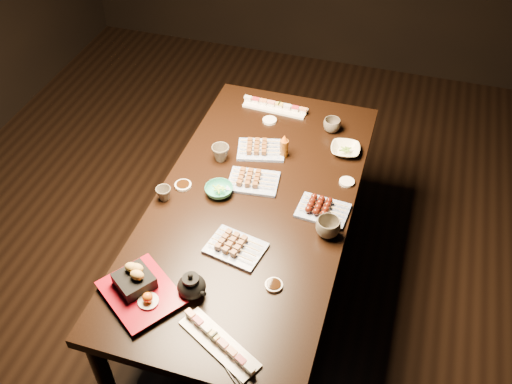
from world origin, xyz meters
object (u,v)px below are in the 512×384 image
tempura_tray (139,287)px  teacup_mid_right (328,227)px  edamame_bowl_cream (345,150)px  teacup_far_right (332,125)px  edamame_bowl_green (219,190)px  sushi_platter_far (275,105)px  yakitori_plate_left (261,147)px  teacup_near_left (164,194)px  yakitori_plate_right (236,245)px  condiment_bottle (284,146)px  sushi_platter_near (219,341)px  teacup_far_left (221,153)px  dining_table (253,255)px  yakitori_plate_center (253,178)px  teapot (191,284)px

tempura_tray → teacup_mid_right: size_ratio=2.87×
edamame_bowl_cream → tempura_tray: size_ratio=0.48×
teacup_far_right → edamame_bowl_green: bearing=-122.9°
teacup_far_right → sushi_platter_far: bearing=162.6°
yakitori_plate_left → teacup_near_left: 0.57m
yakitori_plate_right → condiment_bottle: bearing=98.1°
sushi_platter_near → tempura_tray: tempura_tray is taller
teacup_far_left → condiment_bottle: size_ratio=0.67×
condiment_bottle → edamame_bowl_green: bearing=-121.7°
tempura_tray → teacup_far_left: bearing=123.4°
dining_table → teacup_far_right: (0.24, 0.64, 0.41)m
yakitori_plate_center → yakitori_plate_right: bearing=-89.7°
yakitori_plate_right → edamame_bowl_green: yakitori_plate_right is taller
teacup_far_left → condiment_bottle: (0.29, 0.12, 0.02)m
teapot → teacup_mid_right: bearing=70.2°
yakitori_plate_center → teacup_mid_right: size_ratio=2.20×
teapot → yakitori_plate_right: bearing=94.8°
edamame_bowl_cream → teacup_far_left: 0.63m
edamame_bowl_green → teapot: 0.58m
tempura_tray → yakitori_plate_center: bearing=108.0°
yakitori_plate_center → teacup_far_left: 0.24m
teacup_mid_right → teapot: size_ratio=0.80×
tempura_tray → condiment_bottle: size_ratio=2.36×
tempura_tray → teapot: size_ratio=2.28×
tempura_tray → teapot: (0.19, 0.07, 0.00)m
sushi_platter_far → yakitori_plate_left: bearing=98.2°
dining_table → sushi_platter_far: 0.85m
yakitori_plate_center → edamame_bowl_green: bearing=-144.8°
condiment_bottle → yakitori_plate_left: bearing=178.5°
yakitori_plate_right → condiment_bottle: condiment_bottle is taller
edamame_bowl_cream → sushi_platter_near: bearing=-101.0°
sushi_platter_far → yakitori_plate_center: (0.06, -0.62, 0.01)m
yakitori_plate_left → teacup_far_right: bearing=27.8°
edamame_bowl_green → edamame_bowl_cream: bearing=42.7°
yakitori_plate_left → edamame_bowl_cream: 0.43m
sushi_platter_far → tempura_tray: tempura_tray is taller
sushi_platter_near → sushi_platter_far: bearing=125.6°
yakitori_plate_left → condiment_bottle: (0.12, -0.00, 0.04)m
teacup_near_left → tempura_tray: bearing=-75.9°
tempura_tray → teacup_mid_right: tempura_tray is taller
condiment_bottle → sushi_platter_far: bearing=111.7°
sushi_platter_near → sushi_platter_far: same height
teacup_near_left → teacup_far_left: size_ratio=0.81×
teacup_near_left → teacup_far_right: (0.64, 0.74, 0.00)m
edamame_bowl_cream → teacup_mid_right: teacup_mid_right is taller
sushi_platter_near → teapot: bearing=161.8°
sushi_platter_far → condiment_bottle: 0.41m
sushi_platter_near → teacup_near_left: teacup_near_left is taller
edamame_bowl_cream → tempura_tray: bearing=-118.7°
sushi_platter_near → edamame_bowl_cream: (0.24, 1.23, -0.00)m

